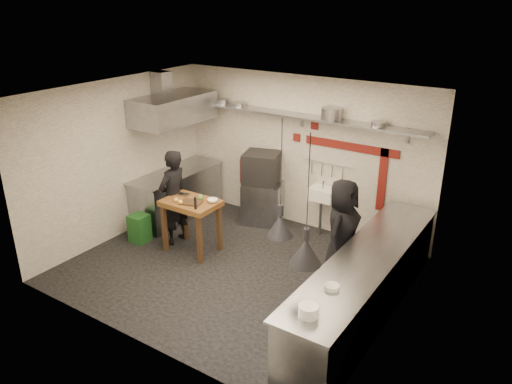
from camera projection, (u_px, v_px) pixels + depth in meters
The scene contains 47 objects.
floor at pixel (236, 270), 7.97m from camera, with size 5.00×5.00×0.00m, color black.
ceiling at pixel (232, 95), 6.92m from camera, with size 5.00×5.00×0.00m, color beige.
wall_back at pixel (302, 153), 9.07m from camera, with size 5.00×0.04×2.80m, color white.
wall_front at pixel (129, 243), 5.82m from camera, with size 5.00×0.04×2.80m, color white.
wall_left at pixel (118, 159), 8.72m from camera, with size 0.04×4.20×2.80m, color white.
wall_right at pixel (398, 229), 6.17m from camera, with size 0.04×4.20×2.80m, color white.
red_band_horiz at pixel (351, 147), 8.46m from camera, with size 1.70×0.02×0.14m, color maroon.
red_band_vert at pixel (382, 180), 8.34m from camera, with size 0.14×0.02×1.10m, color maroon.
red_tile_a at pixel (315, 126), 8.72m from camera, with size 0.14×0.02×0.14m, color maroon.
red_tile_b at pixel (297, 137), 9.00m from camera, with size 0.14×0.02×0.14m, color maroon.
back_shelf at pixel (298, 116), 8.66m from camera, with size 4.60×0.34×0.04m, color gray.
shelf_bracket_left at pixel (217, 107), 9.78m from camera, with size 0.04×0.06×0.24m, color gray.
shelf_bracket_mid at pixel (302, 120), 8.81m from camera, with size 0.04×0.06×0.24m, color gray.
shelf_bracket_right at pixel (408, 136), 7.84m from camera, with size 0.04×0.06×0.24m, color gray.
pan_far_left at pixel (222, 102), 9.48m from camera, with size 0.26×0.26×0.09m, color gray.
pan_mid_left at pixel (239, 104), 9.29m from camera, with size 0.26×0.26×0.07m, color gray.
stock_pot at pixel (331, 114), 8.30m from camera, with size 0.34×0.34×0.20m, color gray.
pan_right at pixel (379, 124), 7.90m from camera, with size 0.23×0.23×0.08m, color gray.
oven_stand at pixel (263, 202), 9.51m from camera, with size 0.72×0.65×0.80m, color gray.
combi_oven at pixel (262, 168), 9.24m from camera, with size 0.63×0.59×0.58m, color black.
oven_door at pixel (253, 172), 9.03m from camera, with size 0.50×0.03×0.46m, color maroon.
oven_glass at pixel (253, 172), 9.02m from camera, with size 0.32×0.01×0.34m, color black.
hand_sink at pixel (323, 194), 8.88m from camera, with size 0.46×0.34×0.22m, color white.
sink_tap at pixel (323, 184), 8.81m from camera, with size 0.03×0.03×0.14m, color gray.
sink_drain at pixel (321, 217), 9.01m from camera, with size 0.06×0.06×0.66m, color gray.
utensil_rail at pixel (328, 163), 8.79m from camera, with size 0.02×0.02×0.90m, color gray.
counter_right at pixel (365, 286), 6.70m from camera, with size 0.70×3.80×0.90m, color gray.
counter_right_top at pixel (368, 256), 6.53m from camera, with size 0.76×3.90×0.03m, color gray.
plate_stack at pixel (309, 311), 5.27m from camera, with size 0.22×0.22×0.13m, color white.
small_bowl_right at pixel (332, 287), 5.77m from camera, with size 0.18×0.18×0.05m, color white.
counter_left at pixel (177, 195), 9.71m from camera, with size 0.70×1.90×0.90m, color gray.
counter_left_top at pixel (175, 172), 9.54m from camera, with size 0.76×2.00×0.03m, color gray.
extractor_hood at pixel (173, 109), 9.05m from camera, with size 0.78×1.60×0.50m, color gray.
hood_duct at pixel (162, 85), 9.03m from camera, with size 0.28×0.28×0.50m, color gray.
green_bin at pixel (140, 228), 8.79m from camera, with size 0.30×0.30×0.50m, color #1C5320.
prep_table at pixel (192, 226), 8.40m from camera, with size 0.92×0.64×0.92m, color brown, non-canonical shape.
cutting_board at pixel (191, 203), 8.13m from camera, with size 0.34×0.24×0.03m, color #452D19.
pepper_mill at pixel (195, 203), 7.88m from camera, with size 0.04×0.04×0.20m, color black.
lemon_a at pixel (176, 200), 8.16m from camera, with size 0.08×0.08×0.08m, color yellow.
lemon_b at pixel (180, 202), 8.09m from camera, with size 0.08×0.08×0.08m, color yellow.
veg_ball at pixel (200, 197), 8.23m from camera, with size 0.11×0.11×0.11m, color #597D39.
steel_tray at pixel (184, 195), 8.44m from camera, with size 0.18×0.12×0.03m, color gray.
bowl at pixel (213, 201), 8.17m from camera, with size 0.18×0.18×0.06m, color white.
heat_lamp_near at pixel (281, 180), 5.93m from camera, with size 0.33×0.33×1.49m, color black, non-canonical shape.
heat_lamp_far at pixel (308, 202), 5.35m from camera, with size 0.37×0.37×1.53m, color black, non-canonical shape.
chef_left at pixel (173, 197), 8.56m from camera, with size 0.61×0.40×1.69m, color black.
chef_right at pixel (342, 231), 7.41m from camera, with size 0.80×0.52×1.63m, color black.
Camera 1 is at (4.09, -5.60, 4.13)m, focal length 35.00 mm.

